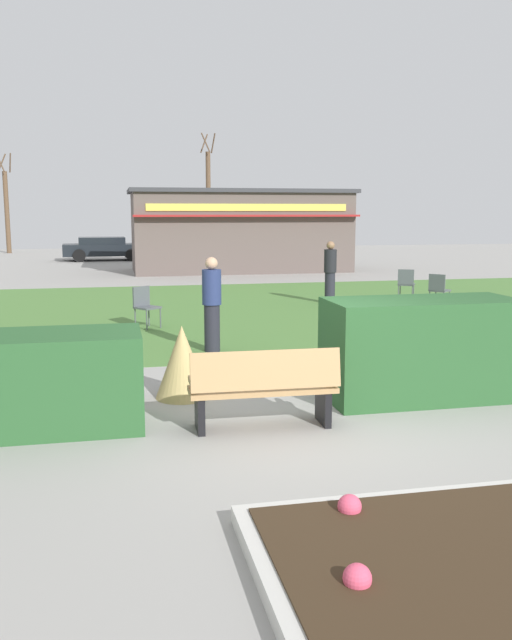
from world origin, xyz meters
TOP-DOWN VIEW (x-y plane):
  - ground_plane at (0.00, 0.00)m, footprint 80.00×80.00m
  - lawn_patch at (0.00, 9.13)m, footprint 36.00×12.00m
  - park_bench at (-0.63, -0.25)m, footprint 1.71×0.57m
  - hedge_left at (-3.20, 0.29)m, footprint 2.43×1.10m
  - hedge_right at (1.71, 0.56)m, footprint 2.54×1.10m
  - ornamental_grass_behind_left at (1.33, 1.41)m, footprint 0.56×0.56m
  - ornamental_grass_behind_right at (-1.41, 1.25)m, footprint 0.73×0.73m
  - ornamental_grass_behind_center at (1.08, 1.57)m, footprint 0.63×0.63m
  - food_kiosk at (3.02, 20.47)m, footprint 9.22×4.39m
  - cafe_chair_west at (5.77, 9.87)m, footprint 0.60×0.60m
  - cafe_chair_east at (-1.63, 6.89)m, footprint 0.62×0.62m
  - cafe_chair_center at (5.97, 8.33)m, footprint 0.62×0.62m
  - person_strolling at (3.50, 9.80)m, footprint 0.34×0.34m
  - person_standing at (-0.58, 4.15)m, footprint 0.34×0.34m
  - parked_car_west_slot at (-2.69, 27.93)m, footprint 4.27×2.19m
  - parked_car_center_slot at (2.65, 27.93)m, footprint 4.25×2.15m
  - tree_left_bg at (3.41, 32.56)m, footprint 0.91×0.96m
  - tree_right_bg at (-8.44, 35.47)m, footprint 0.91×0.96m

SIDE VIEW (x-z plane):
  - ground_plane at x=0.00m, z-range 0.00..0.00m
  - lawn_patch at x=0.00m, z-range 0.00..0.01m
  - ornamental_grass_behind_left at x=1.33m, z-range 0.00..0.91m
  - park_bench at x=-0.63m, z-range 0.01..0.96m
  - ornamental_grass_behind_right at x=-1.41m, z-range 0.00..0.98m
  - cafe_chair_west at x=5.77m, z-range 0.08..0.97m
  - cafe_chair_east at x=-1.63m, z-range 0.08..0.97m
  - cafe_chair_center at x=5.97m, z-range 0.08..0.97m
  - hedge_left at x=-3.20m, z-range 0.00..1.11m
  - ornamental_grass_behind_center at x=1.08m, z-range 0.00..1.17m
  - parked_car_west_slot at x=-2.69m, z-range 0.04..1.24m
  - parked_car_center_slot at x=2.65m, z-range 0.04..1.24m
  - hedge_right at x=1.71m, z-range 0.00..1.34m
  - person_strolling at x=3.50m, z-range 0.02..1.71m
  - person_standing at x=-0.58m, z-range 0.02..1.71m
  - food_kiosk at x=3.02m, z-range 0.01..3.40m
  - tree_right_bg at x=-8.44m, z-range -0.36..5.58m
  - tree_left_bg at x=3.41m, z-range -0.37..6.68m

